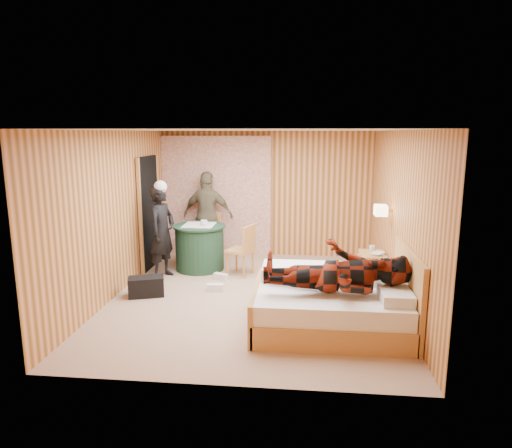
# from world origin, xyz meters

# --- Properties ---
(floor) EXTENTS (4.20, 5.00, 0.01)m
(floor) POSITION_xyz_m (0.00, 0.00, 0.00)
(floor) COLOR tan
(floor) RESTS_ON ground
(ceiling) EXTENTS (4.20, 5.00, 0.01)m
(ceiling) POSITION_xyz_m (0.00, 0.00, 2.50)
(ceiling) COLOR silver
(ceiling) RESTS_ON wall_back
(wall_back) EXTENTS (4.20, 0.02, 2.50)m
(wall_back) POSITION_xyz_m (0.00, 2.50, 1.25)
(wall_back) COLOR #DE8B55
(wall_back) RESTS_ON floor
(wall_left) EXTENTS (0.02, 5.00, 2.50)m
(wall_left) POSITION_xyz_m (-2.10, 0.00, 1.25)
(wall_left) COLOR #DE8B55
(wall_left) RESTS_ON floor
(wall_right) EXTENTS (0.02, 5.00, 2.50)m
(wall_right) POSITION_xyz_m (2.10, 0.00, 1.25)
(wall_right) COLOR #DE8B55
(wall_right) RESTS_ON floor
(curtain) EXTENTS (2.20, 0.08, 2.40)m
(curtain) POSITION_xyz_m (-1.00, 2.43, 1.20)
(curtain) COLOR beige
(curtain) RESTS_ON floor
(doorway) EXTENTS (0.06, 0.90, 2.05)m
(doorway) POSITION_xyz_m (-2.06, 1.40, 1.02)
(doorway) COLOR black
(doorway) RESTS_ON floor
(wall_lamp) EXTENTS (0.26, 0.24, 0.16)m
(wall_lamp) POSITION_xyz_m (1.92, 0.45, 1.30)
(wall_lamp) COLOR gold
(wall_lamp) RESTS_ON wall_right
(bed) EXTENTS (1.96, 1.51, 1.04)m
(bed) POSITION_xyz_m (1.13, -0.96, 0.30)
(bed) COLOR tan
(bed) RESTS_ON floor
(nightstand) EXTENTS (0.42, 0.57, 0.55)m
(nightstand) POSITION_xyz_m (1.88, 0.73, 0.28)
(nightstand) COLOR tan
(nightstand) RESTS_ON floor
(round_table) EXTENTS (0.94, 0.94, 0.83)m
(round_table) POSITION_xyz_m (-1.12, 1.35, 0.42)
(round_table) COLOR #1B3C28
(round_table) RESTS_ON floor
(chair_far) EXTENTS (0.51, 0.51, 0.93)m
(chair_far) POSITION_xyz_m (-1.10, 2.08, 0.54)
(chair_far) COLOR tan
(chair_far) RESTS_ON floor
(chair_near) EXTENTS (0.53, 0.53, 0.90)m
(chair_near) POSITION_xyz_m (-0.27, 1.06, 0.52)
(chair_near) COLOR tan
(chair_near) RESTS_ON floor
(duffel_bag) EXTENTS (0.59, 0.43, 0.30)m
(duffel_bag) POSITION_xyz_m (-1.63, -0.11, 0.15)
(duffel_bag) COLOR black
(duffel_bag) RESTS_ON floor
(sneaker_left) EXTENTS (0.26, 0.19, 0.11)m
(sneaker_left) POSITION_xyz_m (-0.63, 0.77, 0.05)
(sneaker_left) COLOR silver
(sneaker_left) RESTS_ON floor
(sneaker_right) EXTENTS (0.26, 0.12, 0.11)m
(sneaker_right) POSITION_xyz_m (-0.62, 0.21, 0.06)
(sneaker_right) COLOR silver
(sneaker_right) RESTS_ON floor
(woman_standing) EXTENTS (0.53, 0.67, 1.60)m
(woman_standing) POSITION_xyz_m (-1.65, 0.83, 0.80)
(woman_standing) COLOR black
(woman_standing) RESTS_ON floor
(man_at_table) EXTENTS (1.06, 0.54, 1.72)m
(man_at_table) POSITION_xyz_m (-1.12, 2.14, 0.86)
(man_at_table) COLOR brown
(man_at_table) RESTS_ON floor
(man_on_bed) EXTENTS (0.86, 0.67, 1.77)m
(man_on_bed) POSITION_xyz_m (1.15, -1.19, 0.95)
(man_on_bed) COLOR #651709
(man_on_bed) RESTS_ON bed
(book_lower) EXTENTS (0.19, 0.24, 0.02)m
(book_lower) POSITION_xyz_m (1.88, 0.68, 0.56)
(book_lower) COLOR silver
(book_lower) RESTS_ON nightstand
(book_upper) EXTENTS (0.26, 0.28, 0.02)m
(book_upper) POSITION_xyz_m (1.88, 0.68, 0.58)
(book_upper) COLOR silver
(book_upper) RESTS_ON nightstand
(cup_nightstand) EXTENTS (0.12, 0.12, 0.09)m
(cup_nightstand) POSITION_xyz_m (1.88, 0.86, 0.59)
(cup_nightstand) COLOR silver
(cup_nightstand) RESTS_ON nightstand
(cup_table) EXTENTS (0.14, 0.14, 0.10)m
(cup_table) POSITION_xyz_m (-1.02, 1.30, 0.88)
(cup_table) COLOR silver
(cup_table) RESTS_ON round_table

